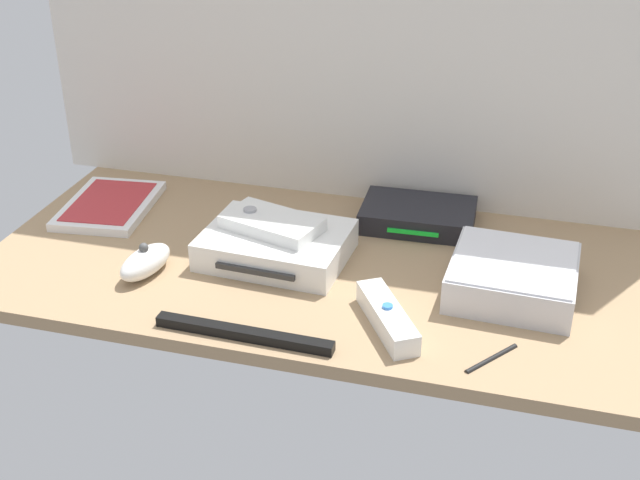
{
  "coord_description": "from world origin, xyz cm",
  "views": [
    {
      "loc": [
        28.6,
        -103.8,
        61.92
      ],
      "look_at": [
        0.0,
        0.0,
        4.0
      ],
      "focal_mm": 46.8,
      "sensor_mm": 36.0,
      "label": 1
    }
  ],
  "objects_px": {
    "mini_computer": "(513,277)",
    "remote_classic_pad": "(272,223)",
    "game_case": "(109,205)",
    "remote_wand": "(387,317)",
    "game_console": "(276,245)",
    "stylus_pen": "(492,357)",
    "remote_nunchuk": "(145,262)",
    "network_router": "(418,215)",
    "sensor_bar": "(244,334)"
  },
  "relations": [
    {
      "from": "remote_nunchuk",
      "to": "remote_wand",
      "type": "bearing_deg",
      "value": 6.43
    },
    {
      "from": "network_router",
      "to": "game_console",
      "type": "bearing_deg",
      "value": -140.23
    },
    {
      "from": "mini_computer",
      "to": "game_case",
      "type": "height_order",
      "value": "mini_computer"
    },
    {
      "from": "network_router",
      "to": "stylus_pen",
      "type": "bearing_deg",
      "value": -68.0
    },
    {
      "from": "stylus_pen",
      "to": "game_console",
      "type": "bearing_deg",
      "value": 153.06
    },
    {
      "from": "network_router",
      "to": "remote_wand",
      "type": "height_order",
      "value": "same"
    },
    {
      "from": "mini_computer",
      "to": "stylus_pen",
      "type": "height_order",
      "value": "mini_computer"
    },
    {
      "from": "mini_computer",
      "to": "remote_wand",
      "type": "height_order",
      "value": "mini_computer"
    },
    {
      "from": "network_router",
      "to": "game_case",
      "type": "bearing_deg",
      "value": -172.76
    },
    {
      "from": "mini_computer",
      "to": "remote_classic_pad",
      "type": "relative_size",
      "value": 1.11
    },
    {
      "from": "game_console",
      "to": "remote_classic_pad",
      "type": "bearing_deg",
      "value": 135.34
    },
    {
      "from": "game_console",
      "to": "remote_classic_pad",
      "type": "relative_size",
      "value": 1.36
    },
    {
      "from": "game_console",
      "to": "remote_nunchuk",
      "type": "relative_size",
      "value": 2.04
    },
    {
      "from": "sensor_bar",
      "to": "remote_nunchuk",
      "type": "bearing_deg",
      "value": 150.49
    },
    {
      "from": "game_console",
      "to": "mini_computer",
      "type": "bearing_deg",
      "value": 2.12
    },
    {
      "from": "remote_wand",
      "to": "remote_nunchuk",
      "type": "height_order",
      "value": "remote_nunchuk"
    },
    {
      "from": "game_case",
      "to": "network_router",
      "type": "distance_m",
      "value": 0.52
    },
    {
      "from": "game_case",
      "to": "sensor_bar",
      "type": "xyz_separation_m",
      "value": [
        0.35,
        -0.29,
        -0.0
      ]
    },
    {
      "from": "remote_wand",
      "to": "sensor_bar",
      "type": "xyz_separation_m",
      "value": [
        -0.17,
        -0.07,
        -0.01
      ]
    },
    {
      "from": "mini_computer",
      "to": "remote_wand",
      "type": "xyz_separation_m",
      "value": [
        -0.15,
        -0.13,
        -0.01
      ]
    },
    {
      "from": "mini_computer",
      "to": "remote_classic_pad",
      "type": "xyz_separation_m",
      "value": [
        -0.36,
        0.02,
        0.03
      ]
    },
    {
      "from": "game_case",
      "to": "remote_nunchuk",
      "type": "bearing_deg",
      "value": -55.69
    },
    {
      "from": "game_console",
      "to": "remote_nunchuk",
      "type": "bearing_deg",
      "value": -147.28
    },
    {
      "from": "remote_wand",
      "to": "network_router",
      "type": "bearing_deg",
      "value": 60.36
    },
    {
      "from": "mini_computer",
      "to": "remote_nunchuk",
      "type": "distance_m",
      "value": 0.52
    },
    {
      "from": "stylus_pen",
      "to": "remote_nunchuk",
      "type": "bearing_deg",
      "value": 171.42
    },
    {
      "from": "game_case",
      "to": "remote_nunchuk",
      "type": "height_order",
      "value": "remote_nunchuk"
    },
    {
      "from": "game_case",
      "to": "mini_computer",
      "type": "bearing_deg",
      "value": -14.18
    },
    {
      "from": "remote_nunchuk",
      "to": "mini_computer",
      "type": "bearing_deg",
      "value": 22.48
    },
    {
      "from": "remote_classic_pad",
      "to": "game_console",
      "type": "bearing_deg",
      "value": -31.84
    },
    {
      "from": "remote_nunchuk",
      "to": "stylus_pen",
      "type": "height_order",
      "value": "remote_nunchuk"
    },
    {
      "from": "game_console",
      "to": "stylus_pen",
      "type": "bearing_deg",
      "value": -23.71
    },
    {
      "from": "game_case",
      "to": "remote_wand",
      "type": "xyz_separation_m",
      "value": [
        0.52,
        -0.22,
        0.01
      ]
    },
    {
      "from": "mini_computer",
      "to": "network_router",
      "type": "xyz_separation_m",
      "value": [
        -0.16,
        0.17,
        -0.01
      ]
    },
    {
      "from": "game_console",
      "to": "stylus_pen",
      "type": "height_order",
      "value": "game_console"
    },
    {
      "from": "network_router",
      "to": "stylus_pen",
      "type": "xyz_separation_m",
      "value": [
        0.15,
        -0.34,
        -0.01
      ]
    },
    {
      "from": "remote_wand",
      "to": "stylus_pen",
      "type": "height_order",
      "value": "remote_wand"
    },
    {
      "from": "network_router",
      "to": "remote_nunchuk",
      "type": "xyz_separation_m",
      "value": [
        -0.35,
        -0.26,
        0.0
      ]
    },
    {
      "from": "game_case",
      "to": "remote_wand",
      "type": "distance_m",
      "value": 0.56
    },
    {
      "from": "mini_computer",
      "to": "sensor_bar",
      "type": "height_order",
      "value": "mini_computer"
    },
    {
      "from": "remote_nunchuk",
      "to": "stylus_pen",
      "type": "distance_m",
      "value": 0.51
    },
    {
      "from": "remote_classic_pad",
      "to": "stylus_pen",
      "type": "xyz_separation_m",
      "value": [
        0.34,
        -0.18,
        -0.05
      ]
    },
    {
      "from": "game_case",
      "to": "remote_nunchuk",
      "type": "relative_size",
      "value": 1.9
    },
    {
      "from": "remote_wand",
      "to": "stylus_pen",
      "type": "xyz_separation_m",
      "value": [
        0.14,
        -0.04,
        -0.01
      ]
    },
    {
      "from": "network_router",
      "to": "remote_classic_pad",
      "type": "bearing_deg",
      "value": -143.02
    },
    {
      "from": "game_console",
      "to": "remote_nunchuk",
      "type": "height_order",
      "value": "remote_nunchuk"
    },
    {
      "from": "mini_computer",
      "to": "remote_wand",
      "type": "relative_size",
      "value": 1.23
    },
    {
      "from": "mini_computer",
      "to": "sensor_bar",
      "type": "relative_size",
      "value": 0.74
    },
    {
      "from": "remote_nunchuk",
      "to": "remote_classic_pad",
      "type": "height_order",
      "value": "remote_classic_pad"
    },
    {
      "from": "game_console",
      "to": "stylus_pen",
      "type": "relative_size",
      "value": 2.43
    }
  ]
}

